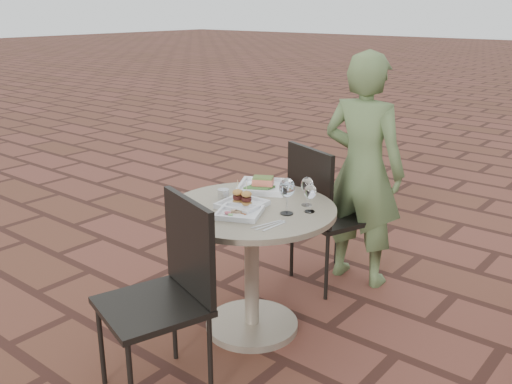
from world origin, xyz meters
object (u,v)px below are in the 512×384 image
Objects in this scene: cafe_table at (252,250)px; chair_far at (322,205)px; plate_salmon at (263,186)px; chair_near at (170,282)px; plate_tuna at (239,212)px; diner at (363,170)px; plate_sliders at (242,202)px.

cafe_table is 0.97× the size of chair_far.
chair_far is 0.49m from plate_salmon.
chair_far is 1.33m from chair_near.
chair_near reaches higher than plate_salmon.
cafe_table is 0.29m from plate_tuna.
cafe_table is at bearing -62.36° from plate_salmon.
diner is at bearing 81.21° from cafe_table.
chair_near is 0.53m from plate_tuna.
diner is 1.07m from plate_tuna.
cafe_table is at bearing 30.73° from plate_sliders.
plate_sliders is (0.10, -0.30, 0.01)m from plate_salmon.
plate_salmon reaches higher than cafe_table.
chair_near is at bearing -78.93° from plate_salmon.
plate_salmon is at bearing 118.69° from chair_near.
diner is at bearing 83.72° from plate_tuna.
plate_sliders is at bearing 106.78° from chair_far.
diner is (0.15, 0.23, 0.20)m from chair_far.
chair_far is (-0.00, 0.70, 0.07)m from cafe_table.
chair_near reaches higher than cafe_table.
chair_far is 0.76m from plate_sliders.
diner is 6.30× the size of plate_sliders.
diner is 5.27× the size of plate_tuna.
chair_near is at bearing 82.68° from diner.
chair_near is at bearing -87.13° from cafe_table.
chair_far is 0.62× the size of diner.
diner reaches higher than plate_sliders.
chair_near is (0.03, -1.33, 0.00)m from chair_far.
cafe_table is 0.71m from chair_far.
diner reaches higher than cafe_table.
diner is at bearing 103.47° from chair_near.
chair_near is 0.94m from plate_salmon.
cafe_table is at bearing 110.49° from chair_near.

